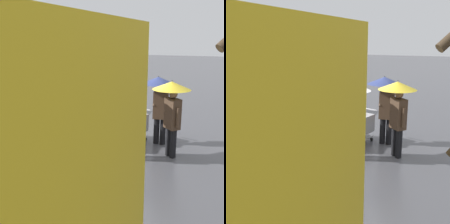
% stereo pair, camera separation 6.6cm
% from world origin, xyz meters
% --- Properties ---
extents(ground_plane, '(90.00, 90.00, 0.00)m').
position_xyz_m(ground_plane, '(0.00, 0.00, 0.00)').
color(ground_plane, '#4C4C51').
extents(slush_patch_mid_street, '(2.18, 2.18, 0.01)m').
position_xyz_m(slush_patch_mid_street, '(3.09, 1.61, 0.00)').
color(slush_patch_mid_street, silver).
rests_on(slush_patch_mid_street, ground).
extents(cargo_van_parked_right, '(2.29, 5.38, 2.60)m').
position_xyz_m(cargo_van_parked_right, '(3.63, -0.69, 1.18)').
color(cargo_van_parked_right, '#B7BABF').
rests_on(cargo_van_parked_right, ground).
extents(shopping_cart_vendor, '(0.77, 0.94, 1.04)m').
position_xyz_m(shopping_cart_vendor, '(-0.27, -0.37, 0.57)').
color(shopping_cart_vendor, '#B2B2B7').
rests_on(shopping_cart_vendor, ground).
extents(hand_dolly_boxes, '(0.74, 0.84, 1.32)m').
position_xyz_m(hand_dolly_boxes, '(0.66, -0.32, 0.71)').
color(hand_dolly_boxes, '#515156').
rests_on(hand_dolly_boxes, ground).
extents(pedestrian_pink_side, '(1.04, 1.04, 2.15)m').
position_xyz_m(pedestrian_pink_side, '(-0.98, -0.50, 1.57)').
color(pedestrian_pink_side, black).
rests_on(pedestrian_pink_side, ground).
extents(pedestrian_black_side, '(1.04, 1.04, 2.15)m').
position_xyz_m(pedestrian_black_side, '(-0.38, 0.94, 1.57)').
color(pedestrian_black_side, black).
rests_on(pedestrian_black_side, ground).
extents(pedestrian_white_side, '(1.04, 1.04, 2.15)m').
position_xyz_m(pedestrian_white_side, '(-1.50, 0.34, 1.58)').
color(pedestrian_white_side, black).
rests_on(pedestrian_white_side, ground).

